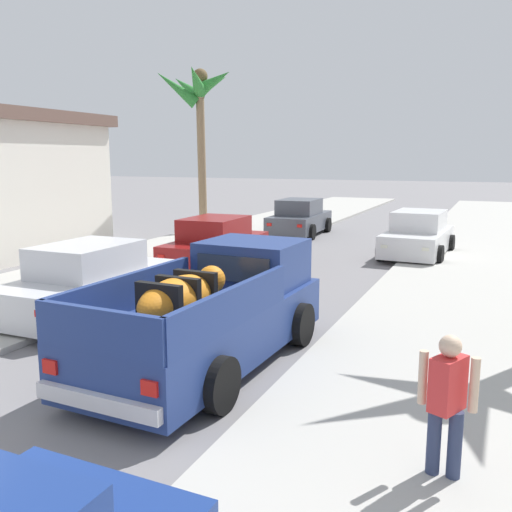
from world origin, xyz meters
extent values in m
cube|color=#B2AFA8|center=(-4.88, 12.00, 0.06)|extent=(5.02, 60.00, 0.12)
cube|color=#B2AFA8|center=(4.88, 12.00, 0.06)|extent=(5.02, 60.00, 0.12)
cube|color=silver|center=(-3.77, 12.00, 0.05)|extent=(0.16, 60.00, 0.10)
cube|color=silver|center=(3.77, 12.00, 0.05)|extent=(0.16, 60.00, 0.10)
cube|color=navy|center=(1.02, 5.28, 0.60)|extent=(2.10, 5.16, 0.80)
cube|color=navy|center=(1.07, 6.88, 1.40)|extent=(1.77, 1.56, 0.80)
cube|color=#283342|center=(1.05, 6.12, 1.42)|extent=(1.38, 0.11, 0.44)
cube|color=#283342|center=(1.10, 7.64, 1.42)|extent=(1.46, 0.11, 0.48)
cube|color=navy|center=(0.08, 4.46, 1.28)|extent=(0.21, 3.30, 0.56)
cube|color=navy|center=(1.90, 4.39, 1.28)|extent=(0.21, 3.30, 0.56)
cube|color=navy|center=(0.93, 2.78, 1.28)|extent=(1.88, 0.16, 0.56)
cube|color=silver|center=(0.93, 2.69, 0.44)|extent=(1.83, 0.18, 0.20)
cylinder|color=black|center=(0.09, 6.85, 0.38)|extent=(0.29, 0.77, 0.76)
cylinder|color=black|center=(2.05, 6.78, 0.38)|extent=(0.29, 0.77, 0.76)
cylinder|color=black|center=(-0.01, 3.92, 0.38)|extent=(0.29, 0.77, 0.76)
cylinder|color=black|center=(1.95, 3.85, 0.38)|extent=(0.29, 0.77, 0.76)
cube|color=red|center=(0.18, 2.74, 0.74)|extent=(0.22, 0.05, 0.18)
cube|color=red|center=(1.68, 2.69, 0.74)|extent=(0.22, 0.05, 0.18)
ellipsoid|color=orange|center=(0.99, 4.45, 1.30)|extent=(0.76, 1.72, 0.60)
sphere|color=orange|center=(1.02, 5.40, 1.38)|extent=(0.44, 0.44, 0.44)
cube|color=black|center=(0.97, 3.98, 1.30)|extent=(0.72, 0.14, 0.61)
cube|color=black|center=(0.99, 4.45, 1.30)|extent=(0.72, 0.14, 0.61)
cube|color=black|center=(1.00, 4.91, 1.30)|extent=(0.72, 0.14, 0.61)
cube|color=#474C56|center=(-2.71, 20.37, 0.54)|extent=(1.92, 4.26, 0.72)
cube|color=#474C56|center=(-2.71, 20.27, 1.22)|extent=(1.60, 2.16, 0.64)
cube|color=#283342|center=(-2.74, 21.24, 1.20)|extent=(1.37, 0.13, 0.52)
cube|color=#283342|center=(-2.67, 19.30, 1.20)|extent=(1.34, 0.13, 0.50)
cylinder|color=black|center=(-3.66, 21.63, 0.32)|extent=(0.24, 0.65, 0.64)
cylinder|color=black|center=(-1.86, 21.70, 0.32)|extent=(0.24, 0.65, 0.64)
cylinder|color=black|center=(-3.56, 19.03, 0.32)|extent=(0.24, 0.65, 0.64)
cylinder|color=black|center=(-1.76, 19.10, 0.32)|extent=(0.24, 0.65, 0.64)
cube|color=red|center=(-3.26, 18.23, 0.64)|extent=(0.20, 0.05, 0.12)
cube|color=white|center=(-3.41, 22.45, 0.61)|extent=(0.20, 0.05, 0.10)
cube|color=red|center=(-2.00, 18.28, 0.64)|extent=(0.20, 0.05, 0.12)
cube|color=white|center=(-2.18, 22.50, 0.61)|extent=(0.20, 0.05, 0.10)
cube|color=silver|center=(2.69, 16.80, 0.54)|extent=(1.96, 4.28, 0.72)
cube|color=silver|center=(2.70, 16.90, 1.22)|extent=(1.62, 2.17, 0.64)
cube|color=#283342|center=(2.65, 15.93, 1.20)|extent=(1.37, 0.15, 0.52)
cube|color=#283342|center=(2.75, 17.87, 1.20)|extent=(1.34, 0.14, 0.50)
cylinder|color=black|center=(3.53, 15.45, 0.32)|extent=(0.25, 0.65, 0.64)
cylinder|color=black|center=(1.73, 15.54, 0.32)|extent=(0.25, 0.65, 0.64)
cylinder|color=black|center=(3.66, 18.05, 0.32)|extent=(0.25, 0.65, 0.64)
cylinder|color=black|center=(1.86, 18.14, 0.32)|extent=(0.25, 0.65, 0.64)
cube|color=red|center=(3.43, 18.87, 0.64)|extent=(0.20, 0.05, 0.12)
cube|color=white|center=(3.21, 14.66, 0.61)|extent=(0.20, 0.05, 0.10)
cube|color=red|center=(2.16, 18.93, 0.64)|extent=(0.20, 0.05, 0.12)
cube|color=white|center=(1.98, 14.72, 0.61)|extent=(0.20, 0.05, 0.10)
cube|color=maroon|center=(-2.58, 12.41, 0.54)|extent=(1.88, 4.25, 0.72)
cube|color=maroon|center=(-2.58, 12.31, 1.22)|extent=(1.58, 2.14, 0.64)
cube|color=#283342|center=(-2.61, 13.28, 1.20)|extent=(1.37, 0.12, 0.52)
cube|color=#283342|center=(-2.55, 11.34, 1.20)|extent=(1.34, 0.12, 0.50)
cylinder|color=black|center=(-3.52, 13.68, 0.32)|extent=(0.24, 0.65, 0.64)
cylinder|color=black|center=(-1.72, 13.74, 0.32)|extent=(0.24, 0.65, 0.64)
cylinder|color=black|center=(-3.44, 11.08, 0.32)|extent=(0.24, 0.65, 0.64)
cylinder|color=black|center=(-1.64, 11.13, 0.32)|extent=(0.24, 0.65, 0.64)
cube|color=red|center=(-3.15, 10.28, 0.64)|extent=(0.20, 0.05, 0.12)
cube|color=white|center=(-3.26, 14.50, 0.61)|extent=(0.20, 0.05, 0.10)
cube|color=red|center=(-1.89, 10.32, 0.64)|extent=(0.20, 0.05, 0.12)
cube|color=white|center=(-2.03, 14.53, 0.61)|extent=(0.20, 0.05, 0.10)
cube|color=#283342|center=(2.54, -0.04, 1.20)|extent=(1.34, 0.11, 0.50)
cube|color=red|center=(1.93, 1.02, 0.64)|extent=(0.20, 0.04, 0.12)
cube|color=silver|center=(-2.61, 6.83, 0.54)|extent=(1.78, 4.21, 0.72)
cube|color=silver|center=(-2.61, 6.73, 1.22)|extent=(1.53, 2.11, 0.64)
cube|color=#283342|center=(-2.61, 7.70, 1.20)|extent=(1.37, 0.09, 0.52)
cube|color=#283342|center=(-2.60, 5.76, 1.20)|extent=(1.34, 0.09, 0.50)
cylinder|color=black|center=(-3.52, 8.13, 0.32)|extent=(0.22, 0.64, 0.64)
cylinder|color=black|center=(-1.71, 8.14, 0.32)|extent=(0.22, 0.64, 0.64)
cylinder|color=black|center=(-3.50, 5.53, 0.32)|extent=(0.22, 0.64, 0.64)
cylinder|color=black|center=(-1.70, 5.54, 0.32)|extent=(0.22, 0.64, 0.64)
cube|color=white|center=(-3.23, 8.94, 0.61)|extent=(0.20, 0.04, 0.10)
cube|color=red|center=(-1.96, 4.73, 0.64)|extent=(0.20, 0.04, 0.12)
cube|color=white|center=(-2.00, 8.95, 0.61)|extent=(0.20, 0.04, 0.10)
cylinder|color=#846B4C|center=(-6.51, 18.62, 3.29)|extent=(0.34, 0.49, 6.59)
cone|color=#2D7F33|center=(-5.81, 18.62, 6.38)|extent=(1.52, 0.57, 1.11)
cone|color=#2D7F33|center=(-6.23, 19.28, 6.39)|extent=(1.11, 1.64, 1.09)
cone|color=#2D7F33|center=(-7.41, 19.04, 6.22)|extent=(2.06, 1.37, 1.42)
cone|color=#2D7F33|center=(-7.32, 18.08, 6.10)|extent=(1.89, 1.51, 1.61)
cone|color=#2D7F33|center=(-6.20, 17.70, 6.32)|extent=(1.18, 2.08, 1.24)
sphere|color=brown|center=(-6.51, 18.62, 6.58)|extent=(0.61, 0.61, 0.61)
cylinder|color=navy|center=(4.68, 3.28, 0.41)|extent=(0.14, 0.14, 0.82)
cylinder|color=navy|center=(4.88, 3.28, 0.41)|extent=(0.14, 0.14, 0.82)
cube|color=red|center=(4.78, 3.28, 1.09)|extent=(0.36, 0.44, 0.55)
sphere|color=beige|center=(4.78, 3.28, 1.48)|extent=(0.22, 0.22, 0.22)
cylinder|color=beige|center=(4.54, 3.28, 1.12)|extent=(0.09, 0.09, 0.55)
cylinder|color=beige|center=(5.02, 3.28, 1.12)|extent=(0.09, 0.09, 0.55)
camera|label=1|loc=(5.11, -2.18, 3.28)|focal=38.96mm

